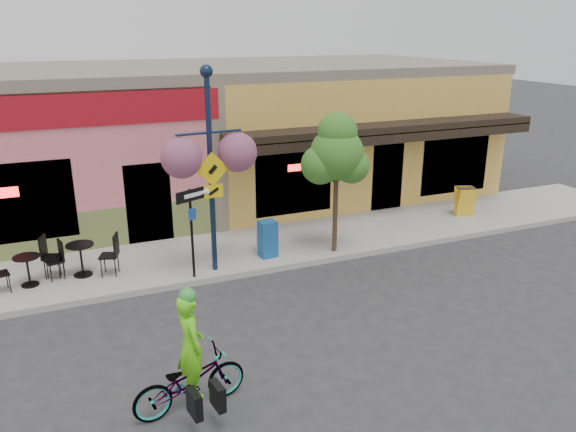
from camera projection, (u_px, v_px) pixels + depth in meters
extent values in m
plane|color=#2D2D30|center=(304.00, 277.00, 13.39)|extent=(90.00, 90.00, 0.00)
cube|color=#9E9B93|center=(274.00, 245.00, 15.12)|extent=(24.00, 3.00, 0.15)
cube|color=#A8A59E|center=(295.00, 265.00, 13.85)|extent=(24.00, 0.12, 0.15)
imported|color=maroon|center=(190.00, 381.00, 8.63)|extent=(1.89, 0.89, 0.95)
imported|color=#62DE17|center=(192.00, 360.00, 8.53)|extent=(0.49, 0.67, 1.69)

